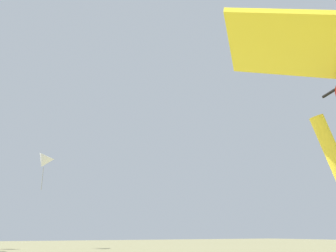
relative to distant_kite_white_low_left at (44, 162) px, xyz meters
The scene contains 1 object.
distant_kite_white_low_left is the anchor object (origin of this frame).
Camera 1 is at (-2.15, -1.55, 1.19)m, focal length 37.03 mm.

